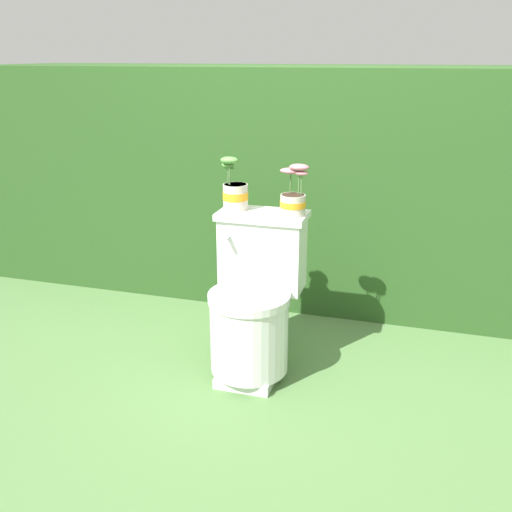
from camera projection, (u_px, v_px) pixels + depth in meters
The scene contains 5 objects.
ground_plane at pixel (268, 378), 2.63m from camera, with size 12.00×12.00×0.00m, color #4C703D.
hedge_backdrop at pixel (321, 181), 3.52m from camera, with size 4.23×1.00×1.35m.
toilet at pixel (254, 303), 2.61m from camera, with size 0.41×0.51×0.73m.
potted_plant_left at pixel (235, 192), 2.62m from camera, with size 0.12×0.12×0.25m.
potted_plant_midleft at pixel (293, 198), 2.53m from camera, with size 0.13×0.12×0.23m.
Camera 1 is at (0.59, -2.22, 1.41)m, focal length 40.00 mm.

